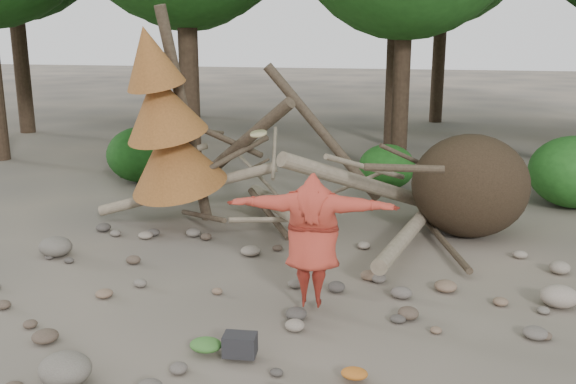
# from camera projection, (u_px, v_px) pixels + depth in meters

# --- Properties ---
(ground) EXTENTS (120.00, 120.00, 0.00)m
(ground) POSITION_uv_depth(u_px,v_px,m) (287.00, 317.00, 8.88)
(ground) COLOR #514C44
(ground) RESTS_ON ground
(deadfall_pile) EXTENTS (8.55, 5.24, 3.30)m
(deadfall_pile) POSITION_uv_depth(u_px,v_px,m) (439.00, 187.00, 12.23)
(deadfall_pile) COLOR #332619
(deadfall_pile) RESTS_ON ground
(dead_conifer) EXTENTS (2.06, 2.16, 4.35)m
(dead_conifer) POSITION_uv_depth(u_px,v_px,m) (166.00, 125.00, 12.22)
(dead_conifer) COLOR #4C3F30
(dead_conifer) RESTS_ON ground
(bush_left) EXTENTS (1.80, 1.80, 1.44)m
(bush_left) POSITION_uv_depth(u_px,v_px,m) (142.00, 154.00, 16.68)
(bush_left) COLOR #164612
(bush_left) RESTS_ON ground
(bush_mid) EXTENTS (1.40, 1.40, 1.12)m
(bush_mid) POSITION_uv_depth(u_px,v_px,m) (387.00, 167.00, 15.96)
(bush_mid) COLOR #1E5919
(bush_mid) RESTS_ON ground
(bush_right) EXTENTS (2.00, 2.00, 1.60)m
(bush_right) POSITION_uv_depth(u_px,v_px,m) (575.00, 172.00, 14.26)
(bush_right) COLOR #266A20
(bush_right) RESTS_ON ground
(frisbee_thrower) EXTENTS (2.39, 0.90, 2.41)m
(frisbee_thrower) POSITION_uv_depth(u_px,v_px,m) (312.00, 240.00, 8.88)
(frisbee_thrower) COLOR #AE3627
(frisbee_thrower) RESTS_ON ground
(backpack) EXTENTS (0.42, 0.30, 0.26)m
(backpack) POSITION_uv_depth(u_px,v_px,m) (240.00, 349.00, 7.71)
(backpack) COLOR black
(backpack) RESTS_ON ground
(cloth_green) EXTENTS (0.40, 0.34, 0.15)m
(cloth_green) POSITION_uv_depth(u_px,v_px,m) (206.00, 349.00, 7.84)
(cloth_green) COLOR #396D2B
(cloth_green) RESTS_ON ground
(cloth_orange) EXTENTS (0.31, 0.25, 0.11)m
(cloth_orange) POSITION_uv_depth(u_px,v_px,m) (354.00, 377.00, 7.23)
(cloth_orange) COLOR #AD5C1D
(cloth_orange) RESTS_ON ground
(boulder_front_left) EXTENTS (0.60, 0.54, 0.36)m
(boulder_front_left) POSITION_uv_depth(u_px,v_px,m) (65.00, 369.00, 7.16)
(boulder_front_left) COLOR #6B6459
(boulder_front_left) RESTS_ON ground
(boulder_mid_right) EXTENTS (0.53, 0.48, 0.32)m
(boulder_mid_right) POSITION_uv_depth(u_px,v_px,m) (559.00, 296.00, 9.17)
(boulder_mid_right) COLOR gray
(boulder_mid_right) RESTS_ON ground
(boulder_mid_left) EXTENTS (0.58, 0.53, 0.35)m
(boulder_mid_left) POSITION_uv_depth(u_px,v_px,m) (56.00, 247.00, 11.24)
(boulder_mid_left) COLOR #635D53
(boulder_mid_left) RESTS_ON ground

